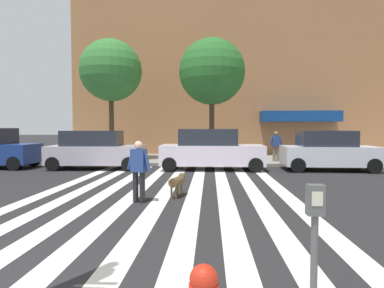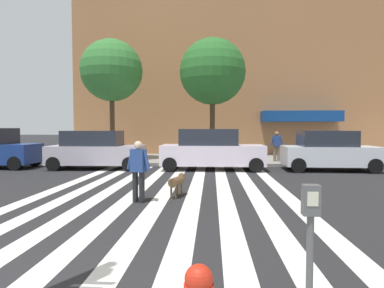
{
  "view_description": "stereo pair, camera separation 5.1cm",
  "coord_description": "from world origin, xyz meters",
  "px_view_note": "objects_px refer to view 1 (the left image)",
  "views": [
    {
      "loc": [
        2.66,
        -3.24,
        1.99
      ],
      "look_at": [
        2.05,
        7.6,
        1.44
      ],
      "focal_mm": 30.15,
      "sensor_mm": 36.0,
      "label": 1
    },
    {
      "loc": [
        2.71,
        -3.24,
        1.99
      ],
      "look_at": [
        2.05,
        7.6,
        1.44
      ],
      "focal_mm": 30.15,
      "sensor_mm": 36.0,
      "label": 2
    }
  ],
  "objects_px": {
    "parked_car_third_in_line": "(211,150)",
    "street_tree_nearest": "(111,71)",
    "dog_on_leash": "(177,181)",
    "pedestrian_dog_walker": "(139,168)",
    "street_tree_middle": "(212,72)",
    "parked_car_behind_first": "(95,150)",
    "parking_meter_second_along": "(314,241)",
    "pedestrian_bystander": "(276,144)",
    "parked_car_fourth_in_line": "(328,151)"
  },
  "relations": [
    {
      "from": "parked_car_fourth_in_line",
      "to": "pedestrian_bystander",
      "type": "bearing_deg",
      "value": 124.81
    },
    {
      "from": "parked_car_third_in_line",
      "to": "dog_on_leash",
      "type": "bearing_deg",
      "value": -99.17
    },
    {
      "from": "pedestrian_dog_walker",
      "to": "dog_on_leash",
      "type": "xyz_separation_m",
      "value": [
        0.95,
        0.76,
        -0.48
      ]
    },
    {
      "from": "parked_car_third_in_line",
      "to": "dog_on_leash",
      "type": "height_order",
      "value": "parked_car_third_in_line"
    },
    {
      "from": "pedestrian_dog_walker",
      "to": "parked_car_third_in_line",
      "type": "bearing_deg",
      "value": 74.2
    },
    {
      "from": "street_tree_nearest",
      "to": "street_tree_middle",
      "type": "bearing_deg",
      "value": -7.48
    },
    {
      "from": "parked_car_third_in_line",
      "to": "pedestrian_dog_walker",
      "type": "bearing_deg",
      "value": -105.8
    },
    {
      "from": "parked_car_third_in_line",
      "to": "pedestrian_bystander",
      "type": "distance_m",
      "value": 4.46
    },
    {
      "from": "parked_car_behind_first",
      "to": "dog_on_leash",
      "type": "height_order",
      "value": "parked_car_behind_first"
    },
    {
      "from": "parking_meter_second_along",
      "to": "dog_on_leash",
      "type": "xyz_separation_m",
      "value": [
        -1.83,
        6.43,
        -0.59
      ]
    },
    {
      "from": "parking_meter_second_along",
      "to": "parked_car_third_in_line",
      "type": "relative_size",
      "value": 0.28
    },
    {
      "from": "street_tree_nearest",
      "to": "pedestrian_dog_walker",
      "type": "xyz_separation_m",
      "value": [
        3.77,
        -9.81,
        -4.31
      ]
    },
    {
      "from": "pedestrian_bystander",
      "to": "pedestrian_dog_walker",
      "type": "bearing_deg",
      "value": -120.15
    },
    {
      "from": "parked_car_third_in_line",
      "to": "pedestrian_bystander",
      "type": "xyz_separation_m",
      "value": [
        3.58,
        2.66,
        0.14
      ]
    },
    {
      "from": "street_tree_middle",
      "to": "dog_on_leash",
      "type": "bearing_deg",
      "value": -97.02
    },
    {
      "from": "pedestrian_dog_walker",
      "to": "dog_on_leash",
      "type": "bearing_deg",
      "value": 38.65
    },
    {
      "from": "parking_meter_second_along",
      "to": "pedestrian_dog_walker",
      "type": "height_order",
      "value": "pedestrian_dog_walker"
    },
    {
      "from": "parked_car_behind_first",
      "to": "street_tree_middle",
      "type": "distance_m",
      "value": 7.3
    },
    {
      "from": "parked_car_behind_first",
      "to": "pedestrian_bystander",
      "type": "bearing_deg",
      "value": 16.23
    },
    {
      "from": "parking_meter_second_along",
      "to": "parked_car_third_in_line",
      "type": "bearing_deg",
      "value": 93.89
    },
    {
      "from": "parked_car_third_in_line",
      "to": "street_tree_nearest",
      "type": "bearing_deg",
      "value": 152.33
    },
    {
      "from": "parking_meter_second_along",
      "to": "pedestrian_dog_walker",
      "type": "bearing_deg",
      "value": 116.14
    },
    {
      "from": "parked_car_behind_first",
      "to": "street_tree_middle",
      "type": "height_order",
      "value": "street_tree_middle"
    },
    {
      "from": "dog_on_leash",
      "to": "pedestrian_bystander",
      "type": "height_order",
      "value": "pedestrian_bystander"
    },
    {
      "from": "parking_meter_second_along",
      "to": "parked_car_behind_first",
      "type": "height_order",
      "value": "parked_car_behind_first"
    },
    {
      "from": "parking_meter_second_along",
      "to": "parked_car_behind_first",
      "type": "xyz_separation_m",
      "value": [
        -6.43,
        12.48,
        -0.12
      ]
    },
    {
      "from": "parked_car_behind_first",
      "to": "pedestrian_dog_walker",
      "type": "relative_size",
      "value": 2.76
    },
    {
      "from": "parked_car_fourth_in_line",
      "to": "street_tree_middle",
      "type": "distance_m",
      "value": 7.12
    },
    {
      "from": "parked_car_third_in_line",
      "to": "pedestrian_dog_walker",
      "type": "height_order",
      "value": "parked_car_third_in_line"
    },
    {
      "from": "parked_car_behind_first",
      "to": "dog_on_leash",
      "type": "bearing_deg",
      "value": -52.77
    },
    {
      "from": "parked_car_behind_first",
      "to": "pedestrian_bystander",
      "type": "height_order",
      "value": "parked_car_behind_first"
    },
    {
      "from": "parked_car_fourth_in_line",
      "to": "pedestrian_bystander",
      "type": "relative_size",
      "value": 2.59
    },
    {
      "from": "pedestrian_dog_walker",
      "to": "street_tree_nearest",
      "type": "bearing_deg",
      "value": 111.0
    },
    {
      "from": "parked_car_behind_first",
      "to": "pedestrian_dog_walker",
      "type": "bearing_deg",
      "value": -61.85
    },
    {
      "from": "street_tree_nearest",
      "to": "dog_on_leash",
      "type": "bearing_deg",
      "value": -62.45
    },
    {
      "from": "parked_car_behind_first",
      "to": "pedestrian_bystander",
      "type": "distance_m",
      "value": 9.54
    },
    {
      "from": "pedestrian_bystander",
      "to": "parked_car_third_in_line",
      "type": "bearing_deg",
      "value": -143.34
    },
    {
      "from": "parked_car_behind_first",
      "to": "pedestrian_bystander",
      "type": "relative_size",
      "value": 2.76
    },
    {
      "from": "dog_on_leash",
      "to": "parked_car_fourth_in_line",
      "type": "bearing_deg",
      "value": 43.41
    },
    {
      "from": "pedestrian_bystander",
      "to": "dog_on_leash",
      "type": "bearing_deg",
      "value": -117.57
    },
    {
      "from": "parked_car_fourth_in_line",
      "to": "pedestrian_dog_walker",
      "type": "bearing_deg",
      "value": -137.17
    },
    {
      "from": "dog_on_leash",
      "to": "pedestrian_dog_walker",
      "type": "bearing_deg",
      "value": -141.35
    },
    {
      "from": "parked_car_third_in_line",
      "to": "pedestrian_bystander",
      "type": "height_order",
      "value": "parked_car_third_in_line"
    },
    {
      "from": "street_tree_nearest",
      "to": "dog_on_leash",
      "type": "xyz_separation_m",
      "value": [
        4.72,
        -9.05,
        -4.79
      ]
    },
    {
      "from": "street_tree_middle",
      "to": "parked_car_behind_first",
      "type": "bearing_deg",
      "value": -158.33
    },
    {
      "from": "street_tree_nearest",
      "to": "dog_on_leash",
      "type": "distance_m",
      "value": 11.27
    },
    {
      "from": "parking_meter_second_along",
      "to": "parked_car_third_in_line",
      "type": "xyz_separation_m",
      "value": [
        -0.85,
        12.49,
        -0.1
      ]
    },
    {
      "from": "parked_car_behind_first",
      "to": "parked_car_fourth_in_line",
      "type": "xyz_separation_m",
      "value": [
        11.01,
        0.0,
        -0.01
      ]
    },
    {
      "from": "parked_car_fourth_in_line",
      "to": "pedestrian_dog_walker",
      "type": "xyz_separation_m",
      "value": [
        -7.36,
        -6.82,
        0.02
      ]
    },
    {
      "from": "parking_meter_second_along",
      "to": "pedestrian_dog_walker",
      "type": "xyz_separation_m",
      "value": [
        -2.78,
        5.66,
        -0.1
      ]
    }
  ]
}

